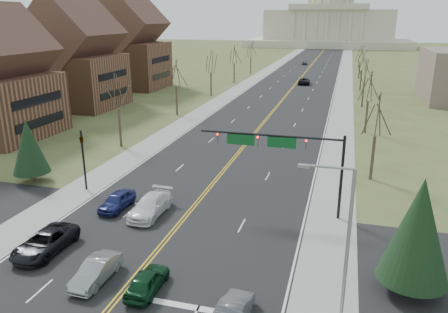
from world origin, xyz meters
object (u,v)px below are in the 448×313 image
Objects in this scene: car_sb_inner_second at (150,206)px; car_far_sb at (304,62)px; signal_mast at (281,148)px; car_sb_outer_lead at (45,242)px; street_light at (343,237)px; car_far_nb at (304,81)px; signal_left at (83,153)px; car_nb_outer_lead at (233,312)px; car_sb_outer_second at (117,201)px; car_nb_inner_lead at (147,281)px; car_sb_inner_lead at (96,271)px.

car_sb_inner_second is 129.37m from car_far_sb.
car_sb_outer_lead is (-15.08, -11.33, -4.98)m from signal_mast.
street_light is at bearing -89.01° from car_far_sb.
car_far_nb is 49.02m from car_far_sb.
car_sb_outer_lead is 9.06m from car_sb_inner_second.
signal_left is 1.09× the size of car_sb_outer_lead.
car_nb_outer_lead is 18.07m from car_sb_outer_second.
street_light is 2.24× the size of car_nb_inner_lead.
car_sb_outer_second is (-19.07, 10.27, -4.47)m from street_light.
signal_mast is at bearing 15.31° from car_sb_outer_second.
car_sb_inner_second is at bearing -3.07° from car_sb_outer_second.
car_far_sb is at bearing -88.49° from car_nb_inner_lead.
car_far_sb is at bearing 90.48° from car_sb_inner_second.
car_sb_outer_lead is at bearing -10.64° from car_nb_outer_lead.
car_far_sb is at bearing 85.97° from signal_left.
car_nb_inner_lead is 13.02m from car_sb_outer_second.
signal_mast is 2.80× the size of car_sb_inner_lead.
car_nb_inner_lead is 0.92× the size of car_sb_outer_second.
car_nb_outer_lead is at bearing -39.18° from car_sb_outer_second.
car_far_nb reaches higher than car_sb_inner_lead.
signal_left is 1.07× the size of car_sb_inner_second.
car_nb_inner_lead is 3.60m from car_sb_inner_lead.
car_sb_outer_lead is at bearing -97.00° from car_sb_outer_second.
car_sb_outer_second is (1.30, 8.09, -0.02)m from car_sb_outer_lead.
car_sb_outer_second is at bearing 175.47° from car_sb_inner_second.
car_sb_outer_second is 0.91× the size of car_far_sb.
signal_mast is 12.09m from car_sb_inner_second.
car_far_nb reaches higher than car_sb_inner_second.
car_far_nb is (8.37, 80.27, 0.08)m from car_sb_outer_second.
car_far_sb reaches higher than car_sb_inner_lead.
street_light is at bearing -26.18° from car_sb_outer_second.
signal_mast reaches higher than car_far_nb.
car_sb_inner_lead is (-9.61, -13.58, -5.04)m from signal_mast.
signal_left is at bearing 109.59° from car_sb_outer_lead.
street_light reaches higher than car_sb_outer_second.
car_nb_outer_lead is at bearing -47.94° from car_sb_inner_second.
car_sb_outer_lead is at bearing 158.95° from car_sb_inner_lead.
signal_left is 0.66× the size of street_light.
car_far_nb is (13.54, 77.03, -2.87)m from signal_left.
car_far_sb is (-10.07, 125.83, -4.93)m from signal_mast.
car_nb_inner_lead is (12.93, -13.68, -3.01)m from signal_left.
car_sb_outer_second is at bearing -96.95° from car_far_sb.
signal_left is at bearing 150.05° from car_sb_outer_second.
car_sb_inner_lead is 0.73× the size of car_far_nb.
car_nb_inner_lead is at bearing -179.10° from street_light.
car_sb_outer_lead reaches higher than car_sb_outer_second.
street_light is 2.10× the size of car_sb_inner_lead.
signal_mast is 126.33m from car_far_sb.
street_light reaches higher than signal_left.
car_nb_outer_lead is at bearing 91.16° from car_far_nb.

